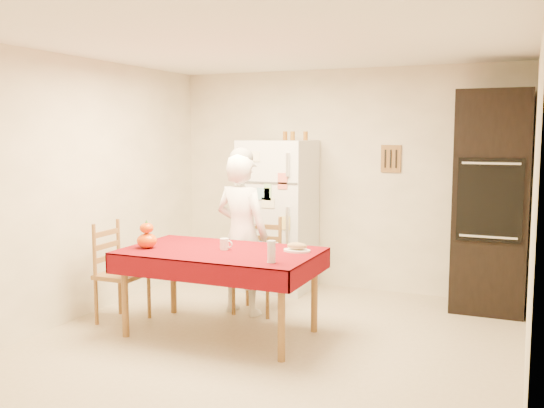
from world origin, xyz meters
The scene contains 17 objects.
floor centered at (0.00, 0.00, 0.00)m, with size 4.50×4.50×0.00m, color tan.
room_shell centered at (0.00, 0.00, 1.62)m, with size 4.02×4.52×2.51m.
refrigerator centered at (-0.65, 1.88, 0.85)m, with size 0.75×0.74×1.70m.
oven_cabinet centered at (1.63, 1.93, 1.10)m, with size 0.70×0.62×2.20m.
dining_table centered at (-0.50, 0.20, 0.69)m, with size 1.70×1.00×0.76m.
chair_far centered at (-0.49, 1.00, 0.51)m, with size 0.43×0.41×0.95m.
chair_left centered at (-1.60, 0.16, 0.51)m, with size 0.40×0.42×0.95m.
seated_woman centered at (-0.61, 0.85, 0.79)m, with size 0.58×0.38×1.59m, color white.
coffee_mug centered at (-0.47, 0.23, 0.81)m, with size 0.08×0.08×0.10m, color white.
pumpkin_lower centered at (-1.14, 0.02, 0.83)m, with size 0.18×0.18×0.13m, color #DD5F05.
pumpkin_upper centered at (-1.14, 0.02, 0.94)m, with size 0.12×0.12×0.09m, color #D54005.
wine_glass centered at (0.12, -0.10, 0.85)m, with size 0.07×0.07×0.18m, color silver.
bread_plate centered at (0.14, 0.40, 0.77)m, with size 0.24×0.24×0.02m, color white.
bread_loaf centered at (0.14, 0.40, 0.81)m, with size 0.18×0.10×0.06m, color #98764B.
spice_jar_left centered at (-0.59, 1.93, 1.75)m, with size 0.05×0.05×0.10m, color brown.
spice_jar_mid centered at (-0.50, 1.93, 1.75)m, with size 0.05×0.05×0.10m, color #95601B.
spice_jar_right centered at (-0.34, 1.93, 1.75)m, with size 0.05×0.05×0.10m, color #90561A.
Camera 1 is at (1.97, -4.43, 1.79)m, focal length 40.00 mm.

